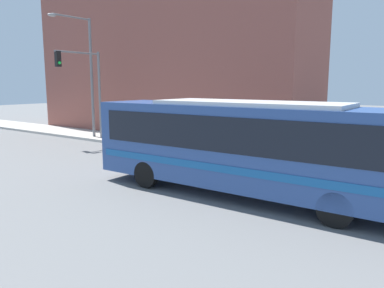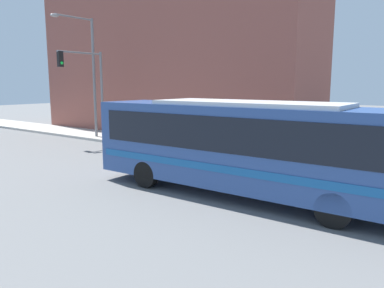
{
  "view_description": "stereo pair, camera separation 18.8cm",
  "coord_description": "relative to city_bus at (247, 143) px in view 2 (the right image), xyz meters",
  "views": [
    {
      "loc": [
        -11.12,
        -6.35,
        3.73
      ],
      "look_at": [
        0.67,
        2.31,
        1.37
      ],
      "focal_mm": 35.0,
      "sensor_mm": 36.0,
      "label": 1
    },
    {
      "loc": [
        -11.01,
        -6.5,
        3.73
      ],
      "look_at": [
        0.67,
        2.31,
        1.37
      ],
      "focal_mm": 35.0,
      "sensor_mm": 36.0,
      "label": 2
    }
  ],
  "objects": [
    {
      "name": "fire_hydrant",
      "position": [
        5.43,
        3.9,
        -1.29
      ],
      "size": [
        0.24,
        0.32,
        0.75
      ],
      "color": "#999999",
      "rests_on": "sidewalk"
    },
    {
      "name": "traffic_light_pole",
      "position": [
        4.5,
        13.89,
        2.16
      ],
      "size": [
        3.28,
        0.35,
        5.6
      ],
      "color": "slate",
      "rests_on": "sidewalk"
    },
    {
      "name": "ground_plane",
      "position": [
        0.33,
        0.69,
        -1.83
      ],
      "size": [
        120.0,
        120.0,
        0.0
      ],
      "primitive_type": "plane",
      "color": "slate"
    },
    {
      "name": "building_facade",
      "position": [
        11.03,
        12.75,
        3.68
      ],
      "size": [
        6.0,
        22.12,
        11.02
      ],
      "color": "brown",
      "rests_on": "ground_plane"
    },
    {
      "name": "sidewalk",
      "position": [
        6.43,
        20.69,
        -1.75
      ],
      "size": [
        3.2,
        70.0,
        0.17
      ],
      "color": "#B7B2A8",
      "rests_on": "ground_plane"
    },
    {
      "name": "pedestrian_near_corner",
      "position": [
        6.51,
        3.9,
        -0.77
      ],
      "size": [
        0.34,
        0.34,
        1.75
      ],
      "color": "#47382D",
      "rests_on": "sidewalk"
    },
    {
      "name": "parking_meter",
      "position": [
        5.43,
        11.55,
        -0.8
      ],
      "size": [
        0.14,
        0.14,
        1.28
      ],
      "color": "slate",
      "rests_on": "sidewalk"
    },
    {
      "name": "city_bus",
      "position": [
        0.0,
        0.0,
        0.0
      ],
      "size": [
        2.67,
        11.36,
        3.18
      ],
      "rotation": [
        0.0,
        0.0,
        0.02
      ],
      "color": "#2D4C8C",
      "rests_on": "ground_plane"
    },
    {
      "name": "street_lamp",
      "position": [
        5.27,
        14.76,
        2.98
      ],
      "size": [
        3.12,
        0.28,
        7.78
      ],
      "color": "slate",
      "rests_on": "sidewalk"
    }
  ]
}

